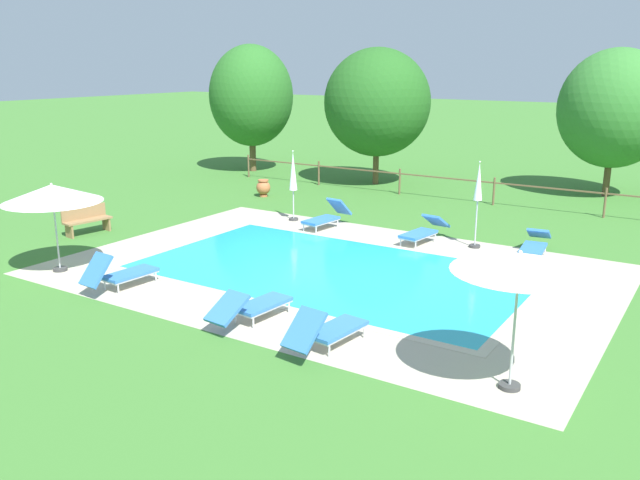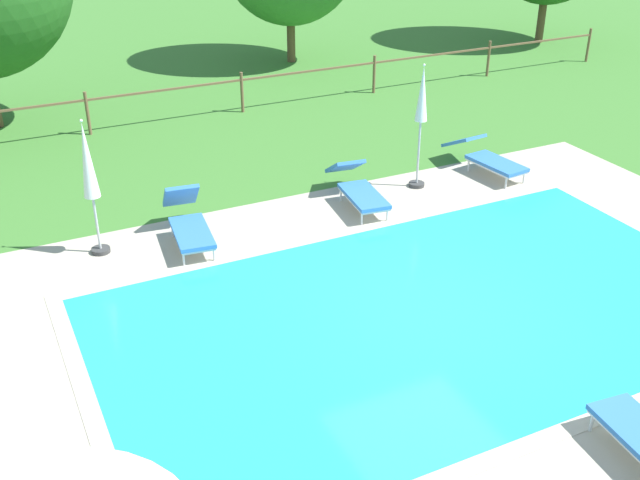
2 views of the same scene
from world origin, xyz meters
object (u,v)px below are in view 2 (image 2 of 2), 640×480
object	(u,v)px
sun_lounger_north_near_steps	(189,222)
patio_umbrella_closed_row_mid_west	(88,169)
sun_lounger_south_near_corner	(487,157)
patio_umbrella_closed_row_west	(422,106)
sun_lounger_north_far	(358,188)

from	to	relation	value
sun_lounger_north_near_steps	patio_umbrella_closed_row_mid_west	distance (m)	1.92
sun_lounger_south_near_corner	patio_umbrella_closed_row_west	distance (m)	2.17
sun_lounger_north_near_steps	patio_umbrella_closed_row_mid_west	bearing A→B (deg)	169.22
sun_lounger_south_near_corner	patio_umbrella_closed_row_mid_west	bearing A→B (deg)	-179.97
sun_lounger_north_near_steps	sun_lounger_north_far	size ratio (longest dim) A/B	0.95
sun_lounger_north_far	patio_umbrella_closed_row_mid_west	distance (m)	5.04
sun_lounger_north_near_steps	sun_lounger_south_near_corner	bearing A→B (deg)	2.51
sun_lounger_north_far	sun_lounger_south_near_corner	xyz separation A→B (m)	(3.22, 0.23, -0.01)
patio_umbrella_closed_row_west	patio_umbrella_closed_row_mid_west	bearing A→B (deg)	-179.77
sun_lounger_north_near_steps	sun_lounger_north_far	distance (m)	3.39
patio_umbrella_closed_row_west	patio_umbrella_closed_row_mid_west	distance (m)	6.40
sun_lounger_north_far	sun_lounger_south_near_corner	bearing A→B (deg)	4.15
patio_umbrella_closed_row_west	patio_umbrella_closed_row_mid_west	size ratio (longest dim) A/B	1.06
sun_lounger_north_far	sun_lounger_north_near_steps	bearing A→B (deg)	-179.05
patio_umbrella_closed_row_mid_west	sun_lounger_north_far	bearing A→B (deg)	-2.68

